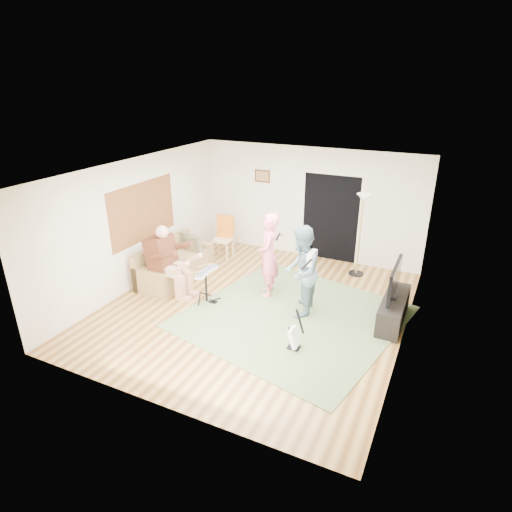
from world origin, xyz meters
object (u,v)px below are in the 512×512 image
(singer, at_px, (268,255))
(dining_chair, at_px, (224,243))
(guitar_spare, at_px, (295,338))
(torchiere_lamp, at_px, (361,220))
(guitarist, at_px, (301,272))
(sofa, at_px, (173,266))
(television, at_px, (395,280))
(tv_cabinet, at_px, (393,310))
(drum_kit, at_px, (206,288))

(singer, relative_size, dining_chair, 1.67)
(guitar_spare, distance_m, torchiere_lamp, 3.53)
(guitarist, xyz_separation_m, dining_chair, (-2.66, 1.78, -0.50))
(guitarist, bearing_deg, guitar_spare, 6.03)
(guitarist, relative_size, guitar_spare, 2.29)
(guitar_spare, xyz_separation_m, dining_chair, (-3.00, 2.91, 0.15))
(sofa, bearing_deg, guitar_spare, -22.12)
(guitar_spare, bearing_deg, television, 51.05)
(dining_chair, relative_size, tv_cabinet, 0.74)
(singer, xyz_separation_m, dining_chair, (-1.80, 1.32, -0.50))
(sofa, relative_size, torchiere_lamp, 1.05)
(dining_chair, bearing_deg, singer, -42.02)
(torchiere_lamp, xyz_separation_m, tv_cabinet, (1.09, -1.77, -1.04))
(sofa, height_order, guitar_spare, sofa)
(singer, bearing_deg, tv_cabinet, 70.27)
(torchiere_lamp, bearing_deg, television, -59.49)
(sofa, distance_m, tv_cabinet, 4.79)
(drum_kit, relative_size, torchiere_lamp, 0.38)
(sofa, distance_m, guitar_spare, 3.74)
(singer, distance_m, tv_cabinet, 2.60)
(guitar_spare, distance_m, tv_cabinet, 2.06)
(drum_kit, xyz_separation_m, television, (3.45, 0.82, 0.54))
(drum_kit, xyz_separation_m, torchiere_lamp, (2.41, 2.59, 0.98))
(drum_kit, height_order, guitarist, guitarist)
(drum_kit, distance_m, tv_cabinet, 3.60)
(dining_chair, height_order, television, television)
(television, bearing_deg, tv_cabinet, 0.00)
(singer, bearing_deg, guitar_spare, 17.53)
(drum_kit, distance_m, guitarist, 1.96)
(drum_kit, xyz_separation_m, dining_chair, (-0.83, 2.16, 0.06))
(drum_kit, relative_size, guitar_spare, 0.93)
(dining_chair, bearing_deg, drum_kit, -74.94)
(tv_cabinet, bearing_deg, dining_chair, 162.85)
(sofa, height_order, singer, singer)
(television, bearing_deg, sofa, -177.91)
(sofa, xyz_separation_m, singer, (2.26, 0.19, 0.60))
(drum_kit, bearing_deg, guitarist, 11.56)
(guitarist, distance_m, television, 1.67)
(torchiere_lamp, bearing_deg, dining_chair, -172.33)
(dining_chair, relative_size, television, 0.94)
(television, bearing_deg, guitar_spare, -128.95)
(guitarist, distance_m, guitar_spare, 1.35)
(torchiere_lamp, xyz_separation_m, television, (1.04, -1.77, -0.44))
(sofa, relative_size, dining_chair, 1.90)
(drum_kit, distance_m, torchiere_lamp, 3.67)
(drum_kit, height_order, tv_cabinet, drum_kit)
(sofa, height_order, television, television)
(drum_kit, distance_m, television, 3.59)
(sofa, relative_size, guitar_spare, 2.59)
(torchiere_lamp, relative_size, television, 1.70)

